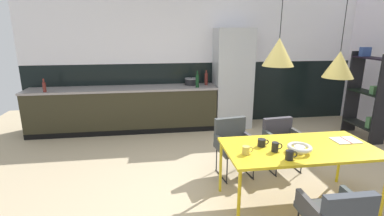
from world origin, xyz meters
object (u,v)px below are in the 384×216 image
(mug_dark_espresso, at_px, (246,150))
(mug_tall_blue, at_px, (262,143))
(fruit_bowl, at_px, (300,148))
(mug_glass_clear, at_px, (275,147))
(armchair_head_of_table, at_px, (233,140))
(mug_wide_latte, at_px, (290,155))
(armchair_by_stool, at_px, (338,213))
(pendant_lamp_over_table_near, at_px, (279,52))
(open_shelf_unit, at_px, (368,94))
(bottle_wine_green, at_px, (44,87))
(open_book, at_px, (346,140))
(bottle_oil_tall, at_px, (206,79))
(cooking_pot, at_px, (191,82))
(armchair_corner_seat, at_px, (281,137))
(dining_table, at_px, (299,150))
(refrigerator_column, at_px, (232,79))
(pendant_lamp_over_table_far, at_px, (339,64))
(bottle_vinegar_dark, at_px, (197,81))

(mug_dark_espresso, bearing_deg, mug_tall_blue, 36.34)
(fruit_bowl, relative_size, mug_glass_clear, 2.17)
(armchair_head_of_table, xyz_separation_m, mug_wide_latte, (0.26, -1.14, 0.27))
(armchair_by_stool, height_order, pendant_lamp_over_table_near, pendant_lamp_over_table_near)
(mug_tall_blue, xyz_separation_m, pendant_lamp_over_table_near, (0.08, -0.08, 1.02))
(open_shelf_unit, bearing_deg, fruit_bowl, -50.45)
(mug_wide_latte, distance_m, bottle_wine_green, 4.50)
(mug_tall_blue, bearing_deg, open_book, 0.62)
(bottle_oil_tall, distance_m, pendant_lamp_over_table_near, 3.10)
(open_shelf_unit, bearing_deg, mug_dark_espresso, -56.91)
(open_book, bearing_deg, cooking_pot, 116.03)
(armchair_corner_seat, xyz_separation_m, armchair_by_stool, (-0.34, -1.81, 0.01))
(fruit_bowl, xyz_separation_m, mug_dark_espresso, (-0.59, 0.04, -0.01))
(open_book, distance_m, mug_wide_latte, 0.99)
(fruit_bowl, distance_m, open_shelf_unit, 3.14)
(armchair_corner_seat, xyz_separation_m, fruit_bowl, (-0.31, -1.06, 0.29))
(dining_table, distance_m, pendant_lamp_over_table_near, 1.16)
(mug_dark_espresso, bearing_deg, mug_glass_clear, 3.20)
(refrigerator_column, xyz_separation_m, bottle_wine_green, (-3.64, -0.21, -0.03))
(armchair_head_of_table, height_order, fruit_bowl, fruit_bowl)
(mug_tall_blue, bearing_deg, armchair_head_of_table, 97.92)
(mug_wide_latte, bearing_deg, dining_table, 47.23)
(open_shelf_unit, bearing_deg, mug_glass_clear, -53.99)
(fruit_bowl, distance_m, mug_dark_espresso, 0.59)
(armchair_corner_seat, xyz_separation_m, armchair_head_of_table, (-0.75, -0.07, 0.02))
(open_shelf_unit, xyz_separation_m, pendant_lamp_over_table_far, (-1.99, -1.86, 0.80))
(armchair_head_of_table, relative_size, mug_glass_clear, 6.56)
(refrigerator_column, distance_m, pendant_lamp_over_table_near, 3.06)
(refrigerator_column, xyz_separation_m, fruit_bowl, (-0.13, -3.08, -0.25))
(open_book, bearing_deg, pendant_lamp_over_table_far, -161.29)
(fruit_bowl, height_order, open_shelf_unit, open_shelf_unit)
(dining_table, relative_size, armchair_head_of_table, 2.15)
(pendant_lamp_over_table_near, bearing_deg, bottle_wine_green, 140.10)
(dining_table, xyz_separation_m, pendant_lamp_over_table_near, (-0.34, -0.00, 1.11))
(mug_tall_blue, bearing_deg, mug_glass_clear, -61.26)
(pendant_lamp_over_table_far, bearing_deg, mug_wide_latte, -154.95)
(armchair_corner_seat, xyz_separation_m, bottle_vinegar_dark, (-0.96, 1.85, 0.54))
(refrigerator_column, xyz_separation_m, armchair_by_stool, (-0.15, -3.83, -0.53))
(mug_wide_latte, xyz_separation_m, pendant_lamp_over_table_near, (-0.07, 0.29, 1.02))
(dining_table, xyz_separation_m, pendant_lamp_over_table_far, (0.34, -0.01, 0.97))
(open_book, relative_size, mug_glass_clear, 2.46)
(dining_table, distance_m, mug_dark_espresso, 0.68)
(mug_tall_blue, xyz_separation_m, open_shelf_unit, (2.76, 1.78, 0.08))
(bottle_vinegar_dark, bearing_deg, bottle_wine_green, -179.15)
(armchair_corner_seat, distance_m, pendant_lamp_over_table_far, 1.49)
(mug_wide_latte, xyz_separation_m, cooking_pot, (-0.54, 3.35, 0.19))
(open_book, height_order, pendant_lamp_over_table_near, pendant_lamp_over_table_near)
(mug_dark_espresso, xyz_separation_m, bottle_oil_tall, (0.17, 3.10, 0.26))
(cooking_pot, relative_size, bottle_oil_tall, 0.90)
(open_book, xyz_separation_m, mug_glass_clear, (-0.97, -0.17, 0.05))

